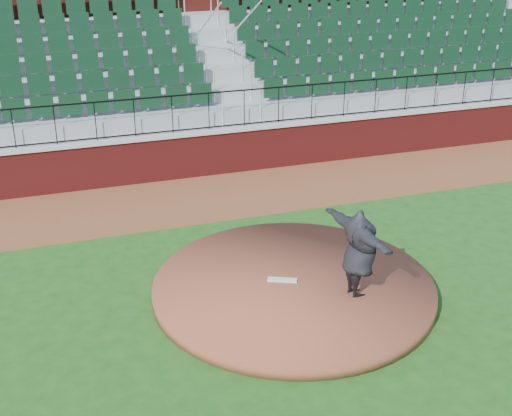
% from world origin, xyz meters
% --- Properties ---
extents(ground, '(90.00, 90.00, 0.00)m').
position_xyz_m(ground, '(0.00, 0.00, 0.00)').
color(ground, '#1C4E16').
rests_on(ground, ground).
extents(warning_track, '(34.00, 3.20, 0.01)m').
position_xyz_m(warning_track, '(0.00, 5.40, 0.01)').
color(warning_track, brown).
rests_on(warning_track, ground).
extents(field_wall, '(34.00, 0.35, 1.20)m').
position_xyz_m(field_wall, '(0.00, 7.00, 0.60)').
color(field_wall, maroon).
rests_on(field_wall, ground).
extents(wall_cap, '(34.00, 0.45, 0.10)m').
position_xyz_m(wall_cap, '(0.00, 7.00, 1.25)').
color(wall_cap, '#B7B7B7').
rests_on(wall_cap, field_wall).
extents(wall_railing, '(34.00, 0.05, 1.00)m').
position_xyz_m(wall_railing, '(0.00, 7.00, 1.80)').
color(wall_railing, black).
rests_on(wall_railing, wall_cap).
extents(seating_stands, '(34.00, 5.10, 4.60)m').
position_xyz_m(seating_stands, '(0.00, 9.72, 2.30)').
color(seating_stands, gray).
rests_on(seating_stands, ground).
extents(concourse_wall, '(34.00, 0.50, 5.50)m').
position_xyz_m(concourse_wall, '(0.00, 12.52, 2.75)').
color(concourse_wall, maroon).
rests_on(concourse_wall, ground).
extents(pitchers_mound, '(5.41, 5.41, 0.25)m').
position_xyz_m(pitchers_mound, '(0.32, 0.18, 0.12)').
color(pitchers_mound, brown).
rests_on(pitchers_mound, ground).
extents(pitching_rubber, '(0.58, 0.37, 0.04)m').
position_xyz_m(pitching_rubber, '(0.13, 0.29, 0.27)').
color(pitching_rubber, silver).
rests_on(pitching_rubber, pitchers_mound).
extents(pitcher, '(0.79, 2.16, 1.72)m').
position_xyz_m(pitcher, '(1.27, -0.61, 1.11)').
color(pitcher, black).
rests_on(pitcher, pitchers_mound).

